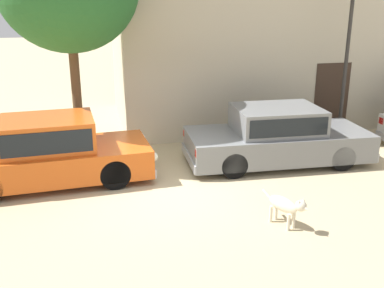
{
  "coord_description": "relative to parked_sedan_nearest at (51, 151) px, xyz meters",
  "views": [
    {
      "loc": [
        -1.37,
        -8.83,
        3.95
      ],
      "look_at": [
        0.71,
        0.2,
        0.9
      ],
      "focal_mm": 42.11,
      "sensor_mm": 36.0,
      "label": 1
    }
  ],
  "objects": [
    {
      "name": "ground_plane",
      "position": [
        2.3,
        -0.96,
        -0.72
      ],
      "size": [
        80.0,
        80.0,
        0.0
      ],
      "primitive_type": "plane",
      "color": "tan"
    },
    {
      "name": "stray_dog_spotted",
      "position": [
        4.2,
        -3.11,
        -0.31
      ],
      "size": [
        0.53,
        0.98,
        0.66
      ],
      "rotation": [
        0.0,
        0.0,
        5.16
      ],
      "color": "beige",
      "rests_on": "ground_plane"
    },
    {
      "name": "street_lamp",
      "position": [
        7.74,
        1.19,
        1.92
      ],
      "size": [
        0.22,
        0.22,
        4.16
      ],
      "color": "#2D2B28",
      "rests_on": "ground_plane"
    },
    {
      "name": "parked_sedan_second",
      "position": [
        5.35,
        0.05,
        -0.02
      ],
      "size": [
        4.64,
        2.01,
        1.4
      ],
      "rotation": [
        0.0,
        0.0,
        -0.04
      ],
      "color": "slate",
      "rests_on": "ground_plane"
    },
    {
      "name": "parked_sedan_nearest",
      "position": [
        0.0,
        0.0,
        0.0
      ],
      "size": [
        4.49,
        2.04,
        1.47
      ],
      "rotation": [
        0.0,
        0.0,
        0.06
      ],
      "color": "#D15619",
      "rests_on": "ground_plane"
    }
  ]
}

